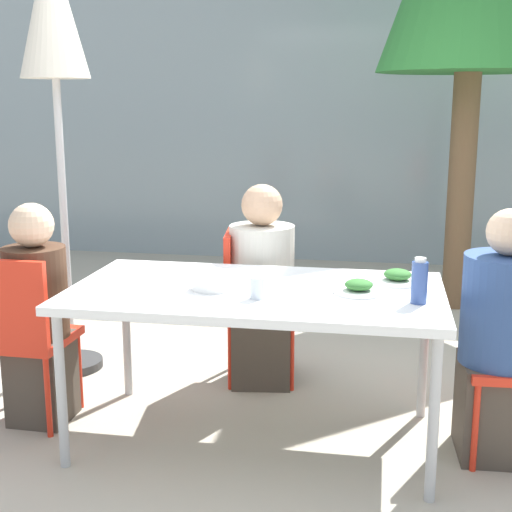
{
  "coord_description": "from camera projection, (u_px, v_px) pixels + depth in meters",
  "views": [
    {
      "loc": [
        0.56,
        -3.07,
        1.58
      ],
      "look_at": [
        0.0,
        0.0,
        0.89
      ],
      "focal_mm": 50.0,
      "sensor_mm": 36.0,
      "label": 1
    }
  ],
  "objects": [
    {
      "name": "plate_0",
      "position": [
        359.0,
        288.0,
        3.14
      ],
      "size": [
        0.22,
        0.22,
        0.06
      ],
      "color": "white",
      "rests_on": "dining_table"
    },
    {
      "name": "person_right",
      "position": [
        502.0,
        345.0,
        3.14
      ],
      "size": [
        0.37,
        0.37,
        1.13
      ],
      "rotation": [
        0.0,
        0.0,
        -3.09
      ],
      "color": "#473D33",
      "rests_on": "ground"
    },
    {
      "name": "building_facade",
      "position": [
        330.0,
        108.0,
        6.95
      ],
      "size": [
        10.0,
        0.2,
        3.0
      ],
      "color": "#89999E",
      "rests_on": "ground"
    },
    {
      "name": "chair_right",
      "position": [
        509.0,
        343.0,
        3.21
      ],
      "size": [
        0.42,
        0.42,
        0.86
      ],
      "rotation": [
        0.0,
        0.0,
        -3.09
      ],
      "color": "red",
      "rests_on": "ground"
    },
    {
      "name": "person_left",
      "position": [
        38.0,
        319.0,
        3.49
      ],
      "size": [
        0.3,
        0.3,
        1.1
      ],
      "rotation": [
        0.0,
        0.0,
        -0.02
      ],
      "color": "#473D33",
      "rests_on": "ground"
    },
    {
      "name": "drinking_cup",
      "position": [
        257.0,
        288.0,
        3.06
      ],
      "size": [
        0.07,
        0.07,
        0.09
      ],
      "color": "silver",
      "rests_on": "dining_table"
    },
    {
      "name": "plate_1",
      "position": [
        397.0,
        278.0,
        3.32
      ],
      "size": [
        0.23,
        0.23,
        0.07
      ],
      "color": "white",
      "rests_on": "dining_table"
    },
    {
      "name": "dining_table",
      "position": [
        256.0,
        299.0,
        3.24
      ],
      "size": [
        1.68,
        0.92,
        0.74
      ],
      "color": "white",
      "rests_on": "ground"
    },
    {
      "name": "closed_umbrella",
      "position": [
        53.0,
        33.0,
        3.88
      ],
      "size": [
        0.38,
        0.38,
        2.46
      ],
      "color": "#333333",
      "rests_on": "ground"
    },
    {
      "name": "bottle",
      "position": [
        419.0,
        282.0,
        2.97
      ],
      "size": [
        0.07,
        0.07,
        0.2
      ],
      "color": "#334C8E",
      "rests_on": "dining_table"
    },
    {
      "name": "ground_plane",
      "position": [
        256.0,
        439.0,
        3.39
      ],
      "size": [
        24.0,
        24.0,
        0.0
      ],
      "primitive_type": "plane",
      "color": "#B2A893"
    },
    {
      "name": "salad_bowl",
      "position": [
        212.0,
        283.0,
        3.21
      ],
      "size": [
        0.18,
        0.18,
        0.06
      ],
      "color": "white",
      "rests_on": "dining_table"
    },
    {
      "name": "chair_far",
      "position": [
        248.0,
        294.0,
        4.03
      ],
      "size": [
        0.45,
        0.45,
        0.86
      ],
      "rotation": [
        0.0,
        0.0,
        -1.44
      ],
      "color": "red",
      "rests_on": "ground"
    },
    {
      "name": "person_far",
      "position": [
        262.0,
        292.0,
        3.97
      ],
      "size": [
        0.36,
        0.36,
        1.13
      ],
      "rotation": [
        0.0,
        0.0,
        -1.44
      ],
      "color": "#473D33",
      "rests_on": "ground"
    },
    {
      "name": "chair_left",
      "position": [
        20.0,
        328.0,
        3.43
      ],
      "size": [
        0.41,
        0.41,
        0.86
      ],
      "rotation": [
        0.0,
        0.0,
        -0.02
      ],
      "color": "red",
      "rests_on": "ground"
    }
  ]
}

